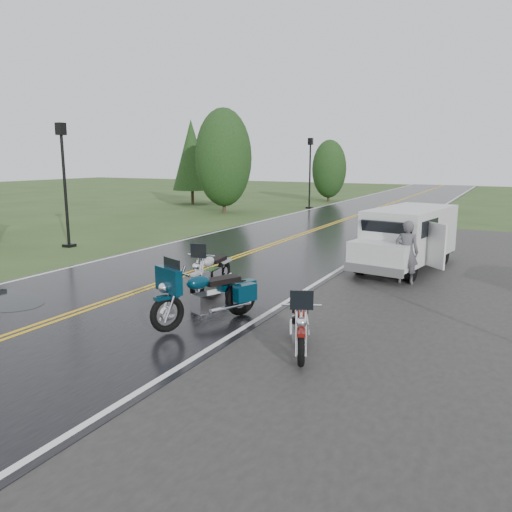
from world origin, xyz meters
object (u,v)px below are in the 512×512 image
at_px(motorcycle_red, 301,334).
at_px(motorcycle_silver, 197,275).
at_px(lamp_post_far_left, 310,173).
at_px(motorcycle_teal, 167,299).
at_px(person_at_van, 407,253).
at_px(lamp_post_near_left, 65,185).
at_px(van_white, 361,243).

distance_m(motorcycle_red, motorcycle_silver, 4.50).
relative_size(motorcycle_silver, lamp_post_far_left, 0.46).
bearing_deg(motorcycle_silver, motorcycle_teal, -78.55).
xyz_separation_m(person_at_van, lamp_post_near_left, (-12.87, -0.02, 1.52)).
relative_size(van_white, person_at_van, 2.83).
xyz_separation_m(motorcycle_teal, lamp_post_near_left, (-9.56, 6.23, 1.65)).
height_order(motorcycle_red, lamp_post_far_left, lamp_post_far_left).
distance_m(motorcycle_silver, person_at_van, 5.76).
relative_size(motorcycle_red, lamp_post_near_left, 0.44).
bearing_deg(van_white, person_at_van, -11.15).
height_order(van_white, lamp_post_far_left, lamp_post_far_left).
bearing_deg(lamp_post_near_left, person_at_van, 0.10).
relative_size(motorcycle_teal, lamp_post_near_left, 0.52).
bearing_deg(person_at_van, motorcycle_red, 84.53).
relative_size(person_at_van, lamp_post_far_left, 0.36).
bearing_deg(lamp_post_far_left, motorcycle_teal, -74.57).
bearing_deg(lamp_post_near_left, van_white, 2.74).
xyz_separation_m(lamp_post_near_left, lamp_post_far_left, (2.70, 18.61, 0.02)).
xyz_separation_m(motorcycle_silver, person_at_van, (4.11, 4.04, 0.21)).
xyz_separation_m(motorcycle_teal, lamp_post_far_left, (-6.85, 24.83, 1.67)).
bearing_deg(motorcycle_silver, van_white, 51.01).
bearing_deg(person_at_van, lamp_post_near_left, -2.07).
bearing_deg(van_white, motorcycle_silver, -111.21).
xyz_separation_m(motorcycle_silver, lamp_post_far_left, (-6.06, 22.62, 1.75)).
height_order(person_at_van, lamp_post_near_left, lamp_post_near_left).
relative_size(motorcycle_silver, van_white, 0.46).
xyz_separation_m(motorcycle_red, van_white, (-1.03, 7.07, 0.35)).
height_order(motorcycle_teal, lamp_post_far_left, lamp_post_far_left).
bearing_deg(motorcycle_red, lamp_post_near_left, 128.52).
height_order(motorcycle_teal, lamp_post_near_left, lamp_post_near_left).
distance_m(motorcycle_red, lamp_post_near_left, 14.20).
xyz_separation_m(motorcycle_red, motorcycle_teal, (-2.93, 0.30, 0.12)).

